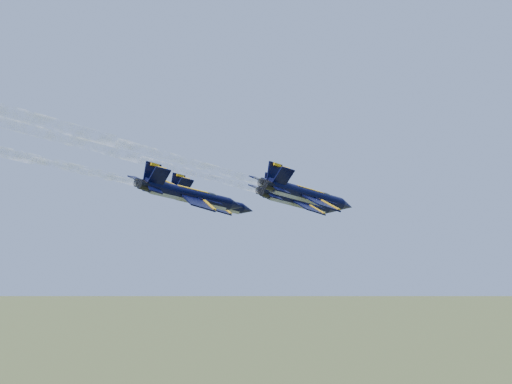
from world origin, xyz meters
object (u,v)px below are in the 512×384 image
at_px(jet_left, 210,201).
at_px(jet_slot, 191,195).
at_px(jet_lead, 299,201).
at_px(jet_right, 308,195).

height_order(jet_left, jet_slot, same).
distance_m(jet_lead, jet_left, 13.99).
xyz_separation_m(jet_lead, jet_left, (-12.70, -5.86, 0.00)).
bearing_deg(jet_left, jet_lead, 48.23).
bearing_deg(jet_right, jet_slot, -130.41).
relative_size(jet_lead, jet_left, 1.00).
distance_m(jet_left, jet_right, 20.85).
bearing_deg(jet_slot, jet_right, 49.59).
bearing_deg(jet_slot, jet_lead, 93.57).
xyz_separation_m(jet_left, jet_right, (19.49, -7.40, 0.00)).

